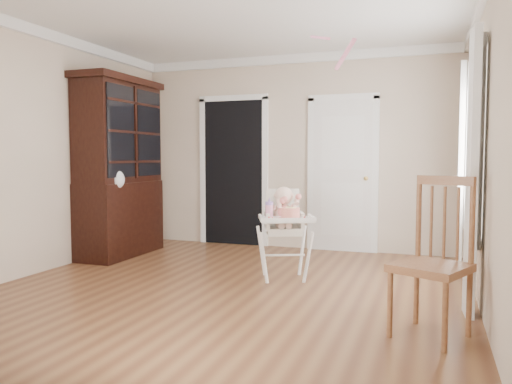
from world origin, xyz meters
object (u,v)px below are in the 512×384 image
(dining_chair, at_px, (433,262))
(high_chair, at_px, (284,223))
(cake, at_px, (290,213))
(china_cabinet, at_px, (119,167))
(sippy_cup, at_px, (269,209))

(dining_chair, bearing_deg, high_chair, 164.42)
(cake, relative_size, china_cabinet, 0.10)
(high_chair, distance_m, dining_chair, 1.94)
(high_chair, relative_size, cake, 4.02)
(high_chair, relative_size, dining_chair, 0.84)
(high_chair, xyz_separation_m, dining_chair, (1.47, -1.26, -0.06))
(sippy_cup, xyz_separation_m, dining_chair, (1.59, -1.12, -0.22))
(sippy_cup, bearing_deg, china_cabinet, 163.40)
(sippy_cup, relative_size, china_cabinet, 0.09)
(high_chair, height_order, china_cabinet, china_cabinet)
(cake, xyz_separation_m, sippy_cup, (-0.25, 0.07, 0.03))
(dining_chair, bearing_deg, cake, 167.04)
(high_chair, height_order, cake, high_chair)
(cake, distance_m, sippy_cup, 0.26)
(sippy_cup, bearing_deg, cake, -16.11)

